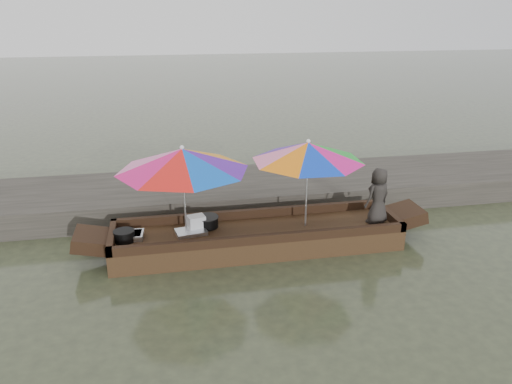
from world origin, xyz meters
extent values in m
plane|color=#313626|center=(0.00, 0.00, 0.00)|extent=(80.00, 80.00, 0.00)
cube|color=#2D2B26|center=(0.00, 2.20, 0.25)|extent=(22.00, 2.20, 0.50)
cube|color=black|center=(0.00, 0.00, 0.17)|extent=(4.94, 1.20, 0.35)
cylinder|color=black|center=(-2.22, -0.03, 0.44)|extent=(0.35, 0.35, 0.18)
cube|color=silver|center=(-2.17, 0.07, 0.39)|extent=(0.53, 0.39, 0.09)
cube|color=silver|center=(-1.13, 0.05, 0.38)|extent=(0.56, 0.43, 0.06)
cylinder|color=black|center=(-0.84, 0.27, 0.44)|extent=(0.39, 0.39, 0.18)
cube|color=silver|center=(-1.02, 0.18, 0.48)|extent=(0.32, 0.28, 0.26)
imported|color=#272421|center=(2.12, -0.14, 0.86)|extent=(0.59, 0.49, 1.02)
camera|label=1|loc=(-1.54, -7.69, 3.92)|focal=35.00mm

